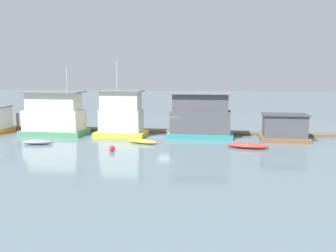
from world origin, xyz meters
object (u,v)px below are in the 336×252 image
object	(u,v)px
houseboat_teal	(201,117)
houseboat_brown	(284,128)
dinghy_yellow	(143,141)
houseboat_green	(54,115)
mooring_post_near_right	(18,121)
dinghy_red	(247,145)
buoy_red	(112,148)
houseboat_yellow	(121,116)
dinghy_grey	(38,142)

from	to	relation	value
houseboat_teal	houseboat_brown	world-z (taller)	houseboat_teal
houseboat_teal	dinghy_yellow	xyz separation A→B (m)	(-5.60, -4.58, -2.10)
houseboat_green	mooring_post_near_right	bearing A→B (deg)	157.57
houseboat_teal	houseboat_brown	bearing A→B (deg)	-4.67
houseboat_brown	dinghy_red	size ratio (longest dim) A/B	1.21
houseboat_teal	mooring_post_near_right	bearing A→B (deg)	175.92
dinghy_yellow	houseboat_teal	bearing A→B (deg)	39.29
dinghy_yellow	dinghy_red	world-z (taller)	dinghy_red
houseboat_teal	buoy_red	distance (m)	11.83
houseboat_teal	houseboat_brown	xyz separation A→B (m)	(9.00, -0.73, -0.93)
dinghy_yellow	buoy_red	xyz separation A→B (m)	(-1.95, -4.31, 0.08)
dinghy_red	buoy_red	bearing A→B (deg)	-164.40
dinghy_red	buoy_red	distance (m)	12.95
houseboat_green	houseboat_brown	xyz separation A→B (m)	(26.03, 0.17, -0.90)
houseboat_teal	dinghy_red	size ratio (longest dim) A/B	1.74
dinghy_red	houseboat_green	bearing A→B (deg)	168.42
dinghy_red	houseboat_yellow	bearing A→B (deg)	161.26
houseboat_green	houseboat_yellow	bearing A→B (deg)	1.66
buoy_red	mooring_post_near_right	bearing A→B (deg)	146.10
houseboat_yellow	houseboat_teal	distance (m)	9.04
buoy_red	houseboat_green	bearing A→B (deg)	139.92
houseboat_teal	dinghy_red	bearing A→B (deg)	-47.63
houseboat_teal	mooring_post_near_right	size ratio (longest dim) A/B	3.39
houseboat_brown	dinghy_red	bearing A→B (deg)	-131.10
houseboat_yellow	dinghy_yellow	size ratio (longest dim) A/B	2.51
houseboat_yellow	dinghy_grey	xyz separation A→B (m)	(-7.06, -6.09, -2.12)
dinghy_yellow	mooring_post_near_right	xyz separation A→B (m)	(-17.64, 6.24, 0.87)
houseboat_green	houseboat_teal	bearing A→B (deg)	3.04
houseboat_teal	buoy_red	xyz separation A→B (m)	(-7.55, -8.89, -2.02)
mooring_post_near_right	buoy_red	world-z (taller)	mooring_post_near_right
dinghy_grey	mooring_post_near_right	distance (m)	11.08
houseboat_teal	houseboat_brown	distance (m)	9.08
houseboat_teal	dinghy_red	world-z (taller)	houseboat_teal
houseboat_teal	mooring_post_near_right	xyz separation A→B (m)	(-23.24, 1.66, -1.23)
buoy_red	houseboat_brown	bearing A→B (deg)	26.22
houseboat_green	dinghy_yellow	xyz separation A→B (m)	(11.44, -3.67, -2.08)
houseboat_green	houseboat_brown	world-z (taller)	houseboat_green
houseboat_green	houseboat_teal	xyz separation A→B (m)	(17.03, 0.91, 0.03)
dinghy_grey	houseboat_yellow	bearing A→B (deg)	40.77
houseboat_yellow	houseboat_green	bearing A→B (deg)	-178.34
houseboat_brown	mooring_post_near_right	xyz separation A→B (m)	(-32.24, 2.39, -0.30)
houseboat_yellow	dinghy_yellow	distance (m)	5.62
mooring_post_near_right	buoy_red	distance (m)	18.92
houseboat_teal	mooring_post_near_right	world-z (taller)	houseboat_teal
houseboat_brown	houseboat_teal	bearing A→B (deg)	175.33
dinghy_grey	buoy_red	distance (m)	8.79
houseboat_brown	mooring_post_near_right	distance (m)	32.33
dinghy_red	buoy_red	xyz separation A→B (m)	(-12.48, -3.48, 0.01)
houseboat_green	houseboat_brown	size ratio (longest dim) A/B	1.55
houseboat_green	houseboat_yellow	distance (m)	8.02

